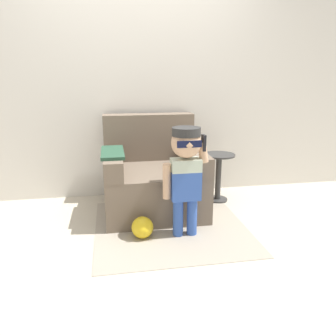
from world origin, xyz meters
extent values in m
plane|color=#BCB29E|center=(0.00, 0.00, 0.00)|extent=(10.00, 10.00, 0.00)
cube|color=silver|center=(0.00, 0.66, 1.30)|extent=(10.00, 0.05, 2.60)
cube|color=#6B5B4C|center=(0.11, 0.11, 0.22)|extent=(0.96, 0.95, 0.45)
cube|color=#6B5B4C|center=(0.11, 0.48, 0.70)|extent=(0.96, 0.21, 0.49)
cube|color=#6B5B4C|center=(-0.29, 0.00, 0.54)|extent=(0.17, 0.74, 0.18)
cube|color=#6B5B4C|center=(0.50, 0.00, 0.54)|extent=(0.17, 0.74, 0.18)
cube|color=#284C38|center=(-0.29, 0.00, 0.65)|extent=(0.21, 0.52, 0.03)
cylinder|color=#3356AD|center=(0.23, -0.50, 0.17)|extent=(0.09, 0.09, 0.33)
cylinder|color=#3356AD|center=(0.36, -0.50, 0.17)|extent=(0.09, 0.09, 0.33)
cube|color=#3356AD|center=(0.30, -0.50, 0.45)|extent=(0.24, 0.14, 0.24)
cube|color=#B7C6B2|center=(0.30, -0.50, 0.63)|extent=(0.24, 0.14, 0.10)
sphere|color=tan|center=(0.30, -0.50, 0.81)|extent=(0.24, 0.24, 0.24)
cylinder|color=#2D2D2D|center=(0.30, -0.50, 0.91)|extent=(0.23, 0.23, 0.07)
cube|color=#2D2D2D|center=(0.30, -0.39, 0.88)|extent=(0.14, 0.11, 0.01)
cube|color=#0F1433|center=(0.30, -0.61, 0.83)|extent=(0.20, 0.01, 0.05)
cylinder|color=tan|center=(0.14, -0.50, 0.50)|extent=(0.07, 0.07, 0.30)
cylinder|color=tan|center=(0.44, -0.50, 0.73)|extent=(0.10, 0.07, 0.18)
cube|color=black|center=(0.44, -0.52, 0.81)|extent=(0.02, 0.07, 0.13)
cylinder|color=#333333|center=(0.84, 0.24, 0.01)|extent=(0.22, 0.22, 0.02)
cylinder|color=#333333|center=(0.84, 0.24, 0.25)|extent=(0.06, 0.06, 0.51)
cylinder|color=#333333|center=(0.84, 0.24, 0.52)|extent=(0.34, 0.34, 0.02)
cube|color=#9E9384|center=(0.20, -0.31, 0.00)|extent=(1.35, 1.36, 0.01)
sphere|color=yellow|center=(-0.07, -0.48, 0.09)|extent=(0.19, 0.19, 0.19)
camera|label=1|loc=(-0.30, -3.02, 1.33)|focal=35.00mm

